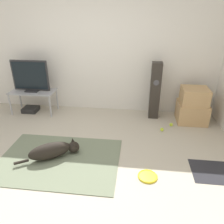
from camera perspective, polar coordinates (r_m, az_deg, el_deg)
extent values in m
plane|color=#BCB29E|center=(3.35, -11.02, -13.68)|extent=(12.00, 12.00, 0.00)
cube|color=silver|center=(4.71, -4.73, 15.50)|extent=(8.00, 0.06, 2.55)
cube|color=slate|center=(3.49, -13.67, -11.96)|extent=(1.82, 1.27, 0.01)
ellipsoid|color=black|center=(3.48, -15.90, -9.75)|extent=(0.65, 0.51, 0.26)
sphere|color=black|center=(3.54, -9.96, -9.01)|extent=(0.18, 0.18, 0.18)
cone|color=black|center=(3.53, -10.23, -7.25)|extent=(0.06, 0.06, 0.08)
cone|color=black|center=(3.45, -9.80, -8.07)|extent=(0.06, 0.06, 0.08)
cylinder|color=black|center=(3.51, -22.61, -11.95)|extent=(0.20, 0.14, 0.04)
cylinder|color=yellow|center=(3.15, 9.29, -16.28)|extent=(0.27, 0.27, 0.02)
torus|color=yellow|center=(3.14, 9.30, -16.19)|extent=(0.27, 0.27, 0.02)
cube|color=tan|center=(4.66, 20.10, -0.05)|extent=(0.57, 0.52, 0.40)
cube|color=tan|center=(4.52, 20.76, 3.93)|extent=(0.50, 0.45, 0.31)
cube|color=#2D2823|center=(4.50, 11.19, 5.44)|extent=(0.20, 0.20, 1.16)
cylinder|color=#4C4C51|center=(4.34, 11.49, 7.49)|extent=(0.11, 0.00, 0.11)
cube|color=#A8A8AD|center=(4.98, -20.00, 5.07)|extent=(0.94, 0.48, 0.02)
cylinder|color=#A8A8AD|center=(5.11, -25.03, 1.72)|extent=(0.04, 0.04, 0.47)
cylinder|color=#A8A8AD|center=(4.71, -15.82, 1.32)|extent=(0.04, 0.04, 0.47)
cylinder|color=#A8A8AD|center=(5.44, -22.87, 3.51)|extent=(0.04, 0.04, 0.47)
cylinder|color=#A8A8AD|center=(5.07, -14.11, 3.26)|extent=(0.04, 0.04, 0.47)
cube|color=#232326|center=(4.97, -20.04, 5.31)|extent=(0.27, 0.20, 0.03)
cube|color=#232326|center=(4.89, -20.58, 8.94)|extent=(0.77, 0.04, 0.63)
cube|color=black|center=(4.87, -20.67, 8.87)|extent=(0.71, 0.01, 0.57)
sphere|color=#C6E033|center=(4.42, 15.19, -3.18)|extent=(0.07, 0.07, 0.07)
sphere|color=#C6E033|center=(4.20, 12.93, -4.47)|extent=(0.07, 0.07, 0.07)
cube|color=black|center=(5.19, -20.46, 0.66)|extent=(0.32, 0.29, 0.10)
cube|color=#28282D|center=(3.49, 24.91, -13.98)|extent=(0.60, 0.51, 0.01)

